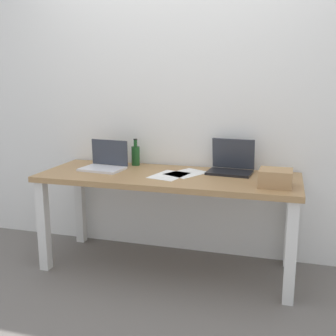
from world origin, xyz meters
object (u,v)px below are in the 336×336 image
(beer_bottle, at_px, (136,155))
(cardboard_box, at_px, (276,178))
(laptop_left, at_px, (105,163))
(laptop_right, at_px, (231,165))
(desk, at_px, (168,187))
(computer_mouse, at_px, (285,172))

(beer_bottle, relative_size, cardboard_box, 1.04)
(laptop_left, distance_m, laptop_right, 0.96)
(cardboard_box, bearing_deg, laptop_left, 172.20)
(laptop_left, xyz_separation_m, cardboard_box, (1.28, -0.18, 0.01))
(laptop_left, bearing_deg, laptop_right, 8.66)
(desk, bearing_deg, cardboard_box, -9.45)
(laptop_right, bearing_deg, laptop_left, -171.34)
(desk, distance_m, beer_bottle, 0.47)
(laptop_left, height_order, computer_mouse, laptop_left)
(laptop_right, bearing_deg, desk, -155.63)
(desk, height_order, laptop_left, laptop_left)
(laptop_right, relative_size, cardboard_box, 1.63)
(cardboard_box, bearing_deg, computer_mouse, 80.57)
(laptop_right, distance_m, cardboard_box, 0.46)
(desk, relative_size, beer_bottle, 8.71)
(desk, height_order, laptop_right, laptop_right)
(cardboard_box, bearing_deg, desk, 170.55)
(laptop_left, height_order, cardboard_box, laptop_left)
(beer_bottle, bearing_deg, desk, -36.49)
(laptop_right, relative_size, beer_bottle, 1.57)
(desk, distance_m, cardboard_box, 0.79)
(laptop_right, distance_m, computer_mouse, 0.39)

